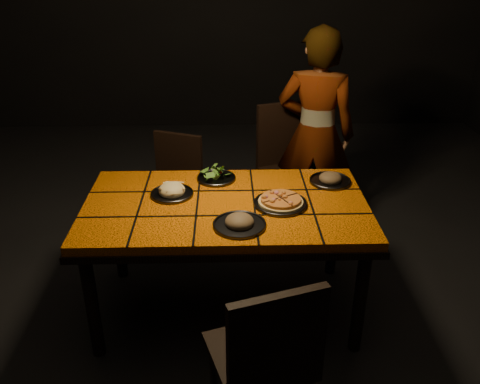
{
  "coord_description": "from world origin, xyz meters",
  "views": [
    {
      "loc": [
        0.01,
        -2.54,
        2.09
      ],
      "look_at": [
        0.08,
        -0.01,
        0.82
      ],
      "focal_mm": 38.0,
      "sensor_mm": 36.0,
      "label": 1
    }
  ],
  "objects_px": {
    "dining_table": "(226,215)",
    "chair_near": "(267,355)",
    "chair_far_left": "(174,183)",
    "diner": "(315,134)",
    "plate_pizza": "(281,202)",
    "plate_pasta": "(172,192)",
    "chair_far_right": "(289,160)"
  },
  "relations": [
    {
      "from": "chair_far_right",
      "to": "plate_pizza",
      "type": "bearing_deg",
      "value": -118.6
    },
    {
      "from": "chair_far_left",
      "to": "plate_pasta",
      "type": "distance_m",
      "value": 0.8
    },
    {
      "from": "chair_far_left",
      "to": "plate_pizza",
      "type": "distance_m",
      "value": 1.16
    },
    {
      "from": "dining_table",
      "to": "diner",
      "type": "height_order",
      "value": "diner"
    },
    {
      "from": "dining_table",
      "to": "diner",
      "type": "distance_m",
      "value": 1.2
    },
    {
      "from": "diner",
      "to": "plate_pasta",
      "type": "bearing_deg",
      "value": 57.47
    },
    {
      "from": "chair_far_left",
      "to": "plate_pasta",
      "type": "relative_size",
      "value": 3.32
    },
    {
      "from": "chair_far_left",
      "to": "diner",
      "type": "xyz_separation_m",
      "value": [
        1.05,
        0.15,
        0.31
      ]
    },
    {
      "from": "chair_near",
      "to": "diner",
      "type": "bearing_deg",
      "value": -122.4
    },
    {
      "from": "diner",
      "to": "plate_pizza",
      "type": "height_order",
      "value": "diner"
    },
    {
      "from": "dining_table",
      "to": "chair_near",
      "type": "relative_size",
      "value": 1.78
    },
    {
      "from": "dining_table",
      "to": "plate_pizza",
      "type": "distance_m",
      "value": 0.32
    },
    {
      "from": "chair_far_right",
      "to": "chair_near",
      "type": "bearing_deg",
      "value": -118.31
    },
    {
      "from": "chair_far_right",
      "to": "plate_pizza",
      "type": "relative_size",
      "value": 2.89
    },
    {
      "from": "chair_far_left",
      "to": "plate_pizza",
      "type": "height_order",
      "value": "chair_far_left"
    },
    {
      "from": "dining_table",
      "to": "chair_near",
      "type": "height_order",
      "value": "chair_near"
    },
    {
      "from": "diner",
      "to": "plate_pizza",
      "type": "xyz_separation_m",
      "value": [
        -0.36,
        -1.03,
        -0.02
      ]
    },
    {
      "from": "diner",
      "to": "plate_pasta",
      "type": "relative_size",
      "value": 6.32
    },
    {
      "from": "plate_pizza",
      "to": "dining_table",
      "type": "bearing_deg",
      "value": 173.65
    },
    {
      "from": "chair_far_right",
      "to": "plate_pasta",
      "type": "xyz_separation_m",
      "value": [
        -0.8,
        -0.95,
        0.21
      ]
    },
    {
      "from": "dining_table",
      "to": "diner",
      "type": "xyz_separation_m",
      "value": [
        0.67,
        1.0,
        0.12
      ]
    },
    {
      "from": "chair_far_left",
      "to": "plate_pasta",
      "type": "xyz_separation_m",
      "value": [
        0.07,
        -0.74,
        0.3
      ]
    },
    {
      "from": "chair_near",
      "to": "chair_far_right",
      "type": "xyz_separation_m",
      "value": [
        0.32,
        1.99,
        0.04
      ]
    },
    {
      "from": "chair_near",
      "to": "plate_pizza",
      "type": "relative_size",
      "value": 2.66
    },
    {
      "from": "chair_far_left",
      "to": "plate_pizza",
      "type": "relative_size",
      "value": 2.42
    },
    {
      "from": "chair_far_right",
      "to": "plate_pizza",
      "type": "distance_m",
      "value": 1.12
    },
    {
      "from": "chair_near",
      "to": "chair_far_right",
      "type": "relative_size",
      "value": 0.92
    },
    {
      "from": "chair_near",
      "to": "plate_pizza",
      "type": "bearing_deg",
      "value": -116.7
    },
    {
      "from": "diner",
      "to": "plate_pizza",
      "type": "relative_size",
      "value": 4.62
    },
    {
      "from": "dining_table",
      "to": "plate_pasta",
      "type": "bearing_deg",
      "value": 161.73
    },
    {
      "from": "chair_near",
      "to": "plate_pasta",
      "type": "height_order",
      "value": "chair_near"
    },
    {
      "from": "chair_near",
      "to": "plate_pizza",
      "type": "xyz_separation_m",
      "value": [
        0.14,
        0.91,
        0.25
      ]
    }
  ]
}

